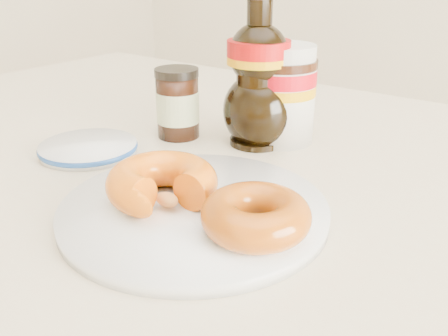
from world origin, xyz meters
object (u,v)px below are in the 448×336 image
Objects in this scene: plate at (194,209)px; donut_whole at (256,216)px; nutella_jar at (281,90)px; syrup_bottle at (258,75)px; blue_rim_saucer at (88,148)px; donut_bitten at (162,183)px; dining_table at (226,222)px; dark_jar at (178,104)px.

donut_whole is at bearing -7.17° from plate.
plate is 2.01× the size of nutella_jar.
blue_rim_saucer is (-0.16, -0.16, -0.09)m from syrup_bottle.
syrup_bottle is (-0.02, -0.03, 0.02)m from nutella_jar.
donut_bitten is at bearing -178.64° from donut_whole.
nutella_jar is (-0.02, 0.26, 0.04)m from donut_bitten.
syrup_bottle is (-0.15, 0.22, 0.06)m from donut_whole.
donut_bitten is 0.20m from blue_rim_saucer.
syrup_bottle is at bearing 123.28° from donut_whole.
plate is 1.40× the size of syrup_bottle.
syrup_bottle reaches higher than nutella_jar.
nutella_jar is 1.03× the size of blue_rim_saucer.
blue_rim_saucer reaches higher than dining_table.
plate is at bearing -72.85° from syrup_bottle.
nutella_jar is (-0.13, 0.25, 0.04)m from donut_whole.
blue_rim_saucer is at bearing 169.01° from donut_whole.
plate is 2.73× the size of donut_whole.
syrup_bottle reaches higher than donut_whole.
dining_table is 0.21m from blue_rim_saucer.
donut_bitten reaches higher than blue_rim_saucer.
dark_jar is (-0.12, 0.04, 0.13)m from dining_table.
donut_bitten reaches higher than plate.
dark_jar is (-0.14, 0.18, 0.02)m from donut_bitten.
dining_table is 7.32× the size of syrup_bottle.
donut_bitten is 0.26m from nutella_jar.
donut_whole is 0.31m from blue_rim_saucer.
syrup_bottle is 0.24m from blue_rim_saucer.
dark_jar reaches higher than blue_rim_saucer.
dark_jar is (-0.25, 0.18, 0.02)m from donut_whole.
plate and blue_rim_saucer have the same top height.
syrup_bottle is 0.12m from dark_jar.
plate is 0.04m from donut_bitten.
nutella_jar reaches higher than donut_whole.
dark_jar is at bearing 67.21° from blue_rim_saucer.
donut_bitten is 0.84× the size of nutella_jar.
syrup_bottle is (-0.04, 0.22, 0.06)m from donut_bitten.
blue_rim_saucer is at bearing 167.67° from plate.
syrup_bottle is 1.48× the size of blue_rim_saucer.
dining_table is at bearing -93.75° from nutella_jar.
blue_rim_saucer is at bearing -154.72° from dining_table.
syrup_bottle reaches higher than donut_bitten.
dining_table is at bearing -19.89° from dark_jar.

